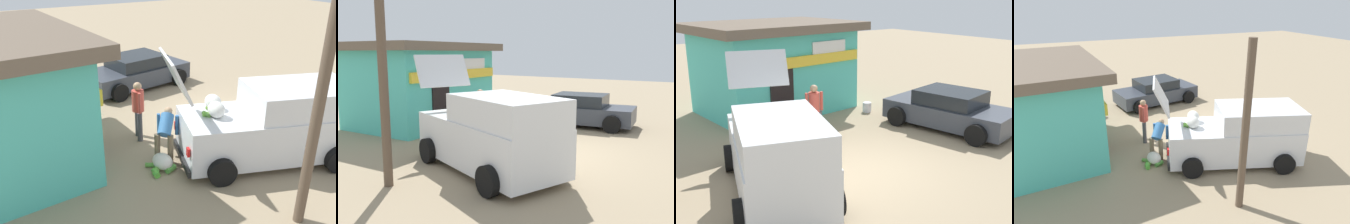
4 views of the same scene
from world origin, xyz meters
The scene contains 9 objects.
ground_plane centered at (0.00, 0.00, 0.00)m, with size 60.00×60.00×0.00m, color #9E896B.
storefront_bar centered at (0.76, 6.35, 1.71)m, with size 6.19×4.81×3.31m.
delivery_van centered at (-2.57, 0.16, 0.97)m, with size 3.19×5.08×2.87m.
parked_sedan centered at (4.22, 0.81, 0.61)m, with size 2.75×4.41×1.29m.
vendor_standing centered at (0.09, 2.68, 0.99)m, with size 0.55×0.41×1.70m.
customer_bending centered at (-1.30, 2.58, 0.81)m, with size 0.71×0.70×1.33m.
unloaded_banana_pile centered at (-1.67, 2.89, 0.17)m, with size 0.73×0.67×0.39m.
paint_bucket centered at (3.30, 3.92, 0.18)m, with size 0.33×0.33×0.37m, color silver.
utility_pole centered at (-4.66, 1.43, 2.24)m, with size 0.20×0.20×4.48m, color brown.
Camera 4 is at (-10.06, 5.44, 5.31)m, focal length 31.50 mm.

